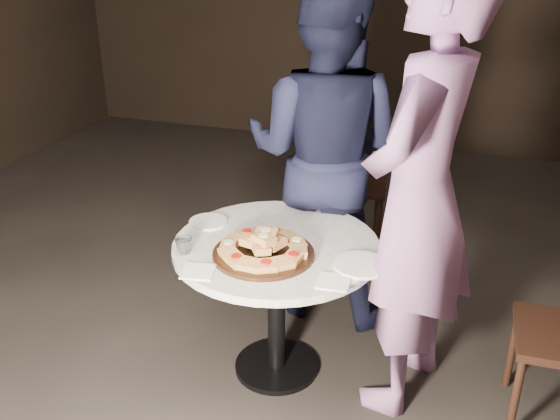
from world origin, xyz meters
name	(u,v)px	position (x,y,z in m)	size (l,w,h in m)	color
floor	(265,388)	(0.00, 0.00, 0.00)	(7.00, 7.00, 0.00)	black
table	(276,268)	(0.01, 0.15, 0.53)	(0.91, 0.91, 0.65)	black
serving_board	(263,254)	(-0.01, 0.03, 0.66)	(0.41, 0.41, 0.02)	black
focaccia_pile	(264,246)	(-0.01, 0.03, 0.70)	(0.37, 0.36, 0.10)	#B58346
plate_left	(208,222)	(-0.34, 0.24, 0.66)	(0.17, 0.17, 0.01)	white
plate_right	(360,265)	(0.38, 0.07, 0.66)	(0.21, 0.21, 0.01)	white
water_glass	(184,246)	(-0.32, -0.05, 0.69)	(0.07, 0.07, 0.07)	silver
napkin_near	(198,271)	(-0.20, -0.17, 0.66)	(0.12, 0.12, 0.01)	white
napkin_far	(334,282)	(0.31, -0.08, 0.66)	(0.12, 0.12, 0.01)	white
chair_far	(345,172)	(0.06, 1.22, 0.58)	(0.53, 0.54, 1.00)	black
diner_navy	(324,153)	(0.05, 0.76, 0.85)	(0.82, 0.64, 1.70)	black
diner_teal	(419,198)	(0.57, 0.20, 0.91)	(0.67, 0.44, 1.83)	slate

